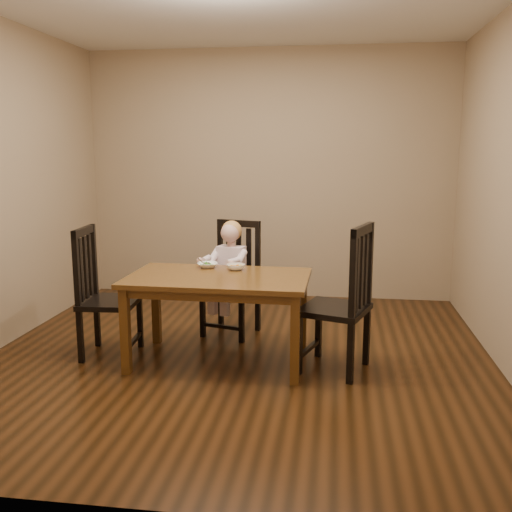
# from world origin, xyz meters

# --- Properties ---
(room) EXTENTS (4.01, 4.01, 2.71)m
(room) POSITION_xyz_m (0.00, 0.00, 1.35)
(room) COLOR #3C200C
(room) RESTS_ON ground
(dining_table) EXTENTS (1.38, 0.84, 0.69)m
(dining_table) POSITION_xyz_m (-0.13, -0.11, 0.61)
(dining_table) COLOR #513312
(dining_table) RESTS_ON room
(chair_child) EXTENTS (0.53, 0.51, 1.01)m
(chair_child) POSITION_xyz_m (-0.15, 0.62, 0.48)
(chair_child) COLOR black
(chair_child) RESTS_ON room
(chair_left) EXTENTS (0.46, 0.48, 1.03)m
(chair_left) POSITION_xyz_m (-1.07, -0.09, 0.50)
(chair_left) COLOR black
(chair_left) RESTS_ON room
(chair_right) EXTENTS (0.58, 0.60, 1.11)m
(chair_right) POSITION_xyz_m (0.81, -0.17, 0.53)
(chair_right) COLOR black
(chair_right) RESTS_ON room
(toddler) EXTENTS (0.40, 0.46, 0.53)m
(toddler) POSITION_xyz_m (-0.16, 0.57, 0.62)
(toddler) COLOR white
(toddler) RESTS_ON chair_child
(bowl_peas) EXTENTS (0.20, 0.20, 0.04)m
(bowl_peas) POSITION_xyz_m (-0.28, 0.17, 0.71)
(bowl_peas) COLOR white
(bowl_peas) RESTS_ON dining_table
(bowl_veg) EXTENTS (0.19, 0.19, 0.05)m
(bowl_veg) POSITION_xyz_m (-0.04, 0.12, 0.71)
(bowl_veg) COLOR white
(bowl_veg) RESTS_ON dining_table
(fork) EXTENTS (0.11, 0.10, 0.05)m
(fork) POSITION_xyz_m (-0.32, 0.15, 0.73)
(fork) COLOR silver
(fork) RESTS_ON bowl_peas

